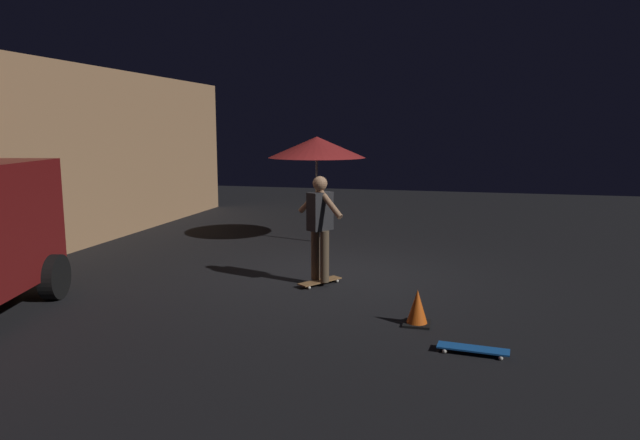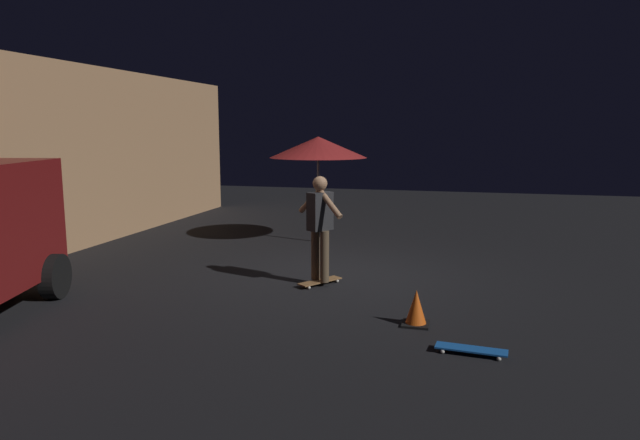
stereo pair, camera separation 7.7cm
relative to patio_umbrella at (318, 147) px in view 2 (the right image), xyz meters
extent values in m
plane|color=black|center=(-2.81, -1.17, -2.07)|extent=(28.00, 28.00, 0.00)
cylinder|color=black|center=(-5.10, 2.65, -1.74)|extent=(0.69, 0.38, 0.66)
cylinder|color=slate|center=(0.00, 0.00, -0.97)|extent=(0.05, 0.05, 2.20)
cone|color=#A52626|center=(0.00, 0.00, 0.00)|extent=(2.10, 2.10, 0.45)
cube|color=olive|center=(-3.41, -0.93, -2.01)|extent=(0.76, 0.60, 0.02)
sphere|color=silver|center=(-3.11, -1.03, -2.05)|extent=(0.05, 0.05, 0.05)
sphere|color=silver|center=(-3.21, -1.17, -2.05)|extent=(0.05, 0.05, 0.05)
sphere|color=silver|center=(-3.61, -0.69, -2.05)|extent=(0.05, 0.05, 0.05)
sphere|color=silver|center=(-3.70, -0.83, -2.05)|extent=(0.05, 0.05, 0.05)
cube|color=#1959B2|center=(-5.77, -3.27, -2.01)|extent=(0.27, 0.80, 0.02)
sphere|color=silver|center=(-5.82, -2.96, -2.05)|extent=(0.05, 0.05, 0.05)
sphere|color=silver|center=(-5.65, -2.98, -2.05)|extent=(0.05, 0.05, 0.05)
sphere|color=silver|center=(-5.88, -3.56, -2.05)|extent=(0.05, 0.05, 0.05)
sphere|color=silver|center=(-5.71, -3.58, -2.05)|extent=(0.05, 0.05, 0.05)
cylinder|color=brown|center=(-3.35, -0.84, -1.59)|extent=(0.14, 0.14, 0.82)
cylinder|color=brown|center=(-3.47, -1.02, -1.59)|extent=(0.14, 0.14, 0.82)
cube|color=#262628|center=(-3.41, -0.93, -0.88)|extent=(0.44, 0.40, 0.60)
sphere|color=#936B4C|center=(-3.41, -0.93, -0.45)|extent=(0.23, 0.23, 0.23)
cylinder|color=#936B4C|center=(-3.29, -0.75, -0.73)|extent=(0.38, 0.50, 0.46)
cylinder|color=#936B4C|center=(-3.53, -1.11, -0.73)|extent=(0.38, 0.50, 0.46)
cube|color=black|center=(-4.95, -2.59, -2.06)|extent=(0.34, 0.34, 0.03)
cone|color=#EA5914|center=(-4.95, -2.59, -1.84)|extent=(0.28, 0.28, 0.46)
camera|label=1|loc=(-12.08, -3.11, 0.40)|focal=32.37mm
camera|label=2|loc=(-12.06, -3.18, 0.40)|focal=32.37mm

